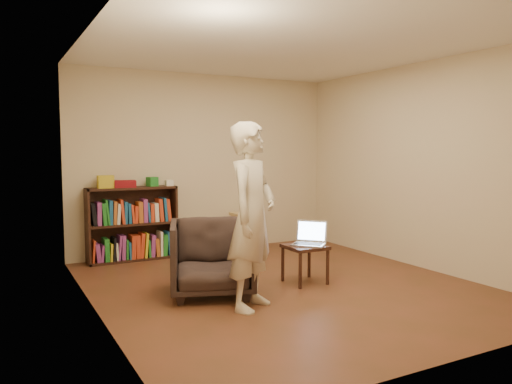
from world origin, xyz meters
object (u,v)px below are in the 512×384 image
bookshelf (132,228)px  laptop (310,239)px  stool (246,220)px  armchair (212,258)px  person (252,216)px  side_table (305,252)px

bookshelf → laptop: (1.49, -2.07, 0.05)m
stool → armchair: size_ratio=0.66×
armchair → person: bearing=-54.3°
bookshelf → armchair: bookshelf is taller
armchair → side_table: bearing=15.7°
bookshelf → side_table: 2.53m
laptop → person: person is taller
person → armchair: bearing=69.1°
bookshelf → armchair: size_ratio=1.40×
armchair → laptop: armchair is taller
laptop → person: (-1.01, -0.52, 0.39)m
side_table → laptop: size_ratio=0.92×
stool → laptop: bearing=-95.1°
bookshelf → stool: (1.67, -0.14, 0.01)m
stool → bookshelf: bearing=175.2°
stool → person: 2.76m
stool → person: person is taller
bookshelf → person: size_ratio=0.68×
stool → armchair: bearing=-125.9°
side_table → person: size_ratio=0.24×
side_table → laptop: laptop is taller
bookshelf → armchair: (0.31, -2.01, -0.05)m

